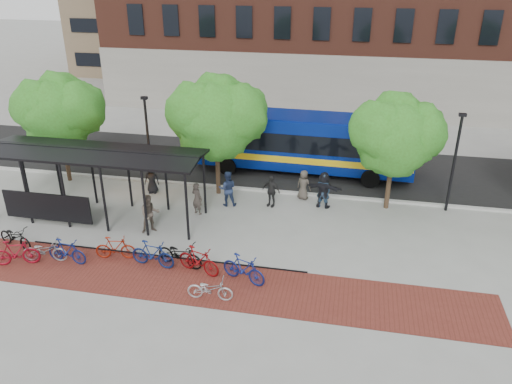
% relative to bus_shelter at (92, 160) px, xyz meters
% --- Properties ---
extents(ground, '(160.00, 160.00, 0.00)m').
position_rel_bus_shelter_xyz_m(ground, '(8.13, 0.48, -3.00)').
color(ground, '#9E9E99').
rests_on(ground, ground).
extents(asphalt_street, '(160.00, 8.00, 0.01)m').
position_rel_bus_shelter_xyz_m(asphalt_street, '(8.13, 8.48, -2.99)').
color(asphalt_street, black).
rests_on(asphalt_street, ground).
extents(curb, '(160.00, 0.25, 0.12)m').
position_rel_bus_shelter_xyz_m(curb, '(8.13, 4.48, -2.94)').
color(curb, '#B7B7B2').
rests_on(curb, ground).
extents(brick_strip, '(24.00, 3.00, 0.01)m').
position_rel_bus_shelter_xyz_m(brick_strip, '(6.13, -4.52, -3.00)').
color(brick_strip, maroon).
rests_on(brick_strip, ground).
extents(bike_rack_rail, '(12.00, 0.05, 0.95)m').
position_rel_bus_shelter_xyz_m(bike_rack_rail, '(4.83, -3.62, -3.00)').
color(bike_rack_rail, black).
rests_on(bike_rack_rail, ground).
extents(bus_shelter, '(10.60, 3.07, 3.60)m').
position_rel_bus_shelter_xyz_m(bus_shelter, '(0.00, 0.00, 0.00)').
color(bus_shelter, black).
rests_on(bus_shelter, ground).
extents(tree_a, '(4.90, 4.00, 6.18)m').
position_rel_bus_shelter_xyz_m(tree_a, '(-3.77, 3.83, 1.24)').
color(tree_a, '#382619').
rests_on(tree_a, ground).
extents(tree_b, '(5.15, 4.20, 6.47)m').
position_rel_bus_shelter_xyz_m(tree_b, '(5.23, 3.83, 1.46)').
color(tree_b, '#382619').
rests_on(tree_b, ground).
extents(tree_c, '(4.66, 3.80, 5.92)m').
position_rel_bus_shelter_xyz_m(tree_c, '(14.22, 3.83, 1.06)').
color(tree_c, '#382619').
rests_on(tree_c, ground).
extents(lamp_post_left, '(0.35, 0.20, 5.12)m').
position_rel_bus_shelter_xyz_m(lamp_post_left, '(1.13, 4.08, -0.25)').
color(lamp_post_left, black).
rests_on(lamp_post_left, ground).
extents(lamp_post_right, '(0.35, 0.20, 5.12)m').
position_rel_bus_shelter_xyz_m(lamp_post_right, '(17.13, 4.08, -0.25)').
color(lamp_post_right, black).
rests_on(lamp_post_right, ground).
extents(bus, '(13.09, 3.35, 3.52)m').
position_rel_bus_shelter_xyz_m(bus, '(9.17, 7.75, -0.98)').
color(bus, navy).
rests_on(bus, ground).
extents(bike_0, '(2.06, 1.21, 1.02)m').
position_rel_bus_shelter_xyz_m(bike_0, '(-2.21, -3.52, -2.49)').
color(bike_0, black).
rests_on(bike_0, ground).
extents(bike_1, '(1.99, 1.13, 1.15)m').
position_rel_bus_shelter_xyz_m(bike_1, '(-1.26, -4.79, -2.42)').
color(bike_1, maroon).
rests_on(bike_1, ground).
extents(bike_2, '(1.99, 0.98, 1.00)m').
position_rel_bus_shelter_xyz_m(bike_2, '(-0.27, -4.28, -2.50)').
color(bike_2, gray).
rests_on(bike_2, ground).
extents(bike_3, '(1.88, 0.69, 1.10)m').
position_rel_bus_shelter_xyz_m(bike_3, '(0.73, -4.22, -2.45)').
color(bike_3, navy).
rests_on(bike_3, ground).
extents(bike_5, '(1.80, 0.79, 1.05)m').
position_rel_bus_shelter_xyz_m(bike_5, '(2.59, -3.52, -2.47)').
color(bike_5, maroon).
rests_on(bike_5, ground).
extents(bike_7, '(2.02, 0.79, 1.18)m').
position_rel_bus_shelter_xyz_m(bike_7, '(4.39, -3.77, -2.41)').
color(bike_7, navy).
rests_on(bike_7, ground).
extents(bike_8, '(2.21, 1.19, 1.10)m').
position_rel_bus_shelter_xyz_m(bike_8, '(5.47, -3.49, -2.45)').
color(bike_8, black).
rests_on(bike_8, ground).
extents(bike_9, '(2.04, 1.15, 1.18)m').
position_rel_bus_shelter_xyz_m(bike_9, '(6.40, -3.84, -2.41)').
color(bike_9, maroon).
rests_on(bike_9, ground).
extents(bike_10, '(1.79, 0.71, 0.93)m').
position_rel_bus_shelter_xyz_m(bike_10, '(7.36, -5.46, -2.54)').
color(bike_10, '#ADACAF').
rests_on(bike_10, ground).
extents(bike_11, '(2.04, 1.23, 1.19)m').
position_rel_bus_shelter_xyz_m(bike_11, '(8.34, -4.08, -2.41)').
color(bike_11, navy).
rests_on(bike_11, ground).
extents(pedestrian_0, '(0.87, 0.65, 1.61)m').
position_rel_bus_shelter_xyz_m(pedestrian_0, '(1.55, 3.13, -2.19)').
color(pedestrian_0, black).
rests_on(pedestrian_0, ground).
extents(pedestrian_1, '(0.73, 0.63, 1.70)m').
position_rel_bus_shelter_xyz_m(pedestrian_1, '(4.76, 1.19, -2.15)').
color(pedestrian_1, '#423B35').
rests_on(pedestrian_1, ground).
extents(pedestrian_2, '(1.06, 0.91, 1.90)m').
position_rel_bus_shelter_xyz_m(pedestrian_2, '(6.01, 2.44, -2.05)').
color(pedestrian_2, navy).
rests_on(pedestrian_2, ground).
extents(pedestrian_4, '(1.08, 0.72, 1.71)m').
position_rel_bus_shelter_xyz_m(pedestrian_4, '(8.23, 2.81, -2.14)').
color(pedestrian_4, '#262626').
rests_on(pedestrian_4, ground).
extents(pedestrian_5, '(1.88, 0.84, 1.95)m').
position_rel_bus_shelter_xyz_m(pedestrian_5, '(10.90, 3.20, -2.02)').
color(pedestrian_5, black).
rests_on(pedestrian_5, ground).
extents(pedestrian_6, '(0.94, 0.79, 1.63)m').
position_rel_bus_shelter_xyz_m(pedestrian_6, '(9.79, 3.98, -2.18)').
color(pedestrian_6, '#484139').
rests_on(pedestrian_6, ground).
extents(pedestrian_7, '(0.77, 0.59, 1.90)m').
position_rel_bus_shelter_xyz_m(pedestrian_7, '(10.89, 3.17, -2.05)').
color(pedestrian_7, '#223851').
rests_on(pedestrian_7, ground).
extents(pedestrian_8, '(1.15, 1.09, 1.88)m').
position_rel_bus_shelter_xyz_m(pedestrian_8, '(3.17, -1.02, -2.06)').
color(pedestrian_8, brown).
rests_on(pedestrian_8, ground).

